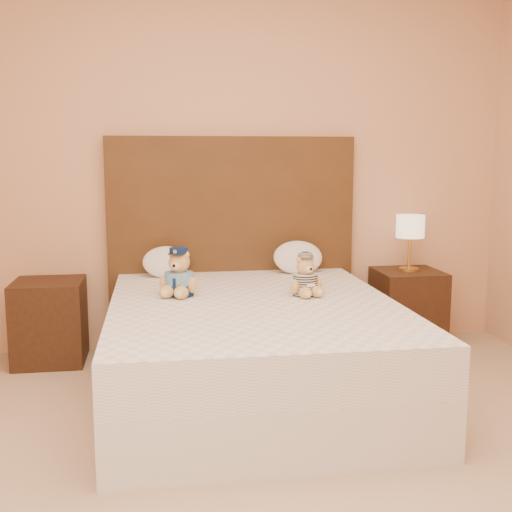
{
  "coord_description": "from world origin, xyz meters",
  "views": [
    {
      "loc": [
        -0.53,
        -2.3,
        1.37
      ],
      "look_at": [
        0.05,
        1.45,
        0.77
      ],
      "focal_mm": 45.0,
      "sensor_mm": 36.0,
      "label": 1
    }
  ],
  "objects": [
    {
      "name": "nightstand_right",
      "position": [
        1.25,
        2.0,
        0.28
      ],
      "size": [
        0.45,
        0.45,
        0.55
      ],
      "primitive_type": "cube",
      "color": "#331E10",
      "rests_on": "ground"
    },
    {
      "name": "ground",
      "position": [
        0.0,
        0.0,
        0.0
      ],
      "size": [
        4.0,
        4.5,
        0.0
      ],
      "primitive_type": "cube",
      "color": "tan",
      "rests_on": "ground"
    },
    {
      "name": "lamp",
      "position": [
        1.25,
        2.0,
        0.85
      ],
      "size": [
        0.2,
        0.2,
        0.4
      ],
      "color": "gold",
      "rests_on": "nightstand_right"
    },
    {
      "name": "pillow_left",
      "position": [
        -0.47,
        2.03,
        0.66
      ],
      "size": [
        0.32,
        0.21,
        0.23
      ],
      "primitive_type": "ellipsoid",
      "color": "white",
      "rests_on": "bed"
    },
    {
      "name": "teddy_police",
      "position": [
        -0.41,
        1.41,
        0.69
      ],
      "size": [
        0.32,
        0.31,
        0.28
      ],
      "primitive_type": null,
      "rotation": [
        0.0,
        0.0,
        -0.42
      ],
      "color": "tan",
      "rests_on": "bed"
    },
    {
      "name": "room_walls",
      "position": [
        0.0,
        0.46,
        1.81
      ],
      "size": [
        4.04,
        4.52,
        2.72
      ],
      "color": "tan",
      "rests_on": "ground"
    },
    {
      "name": "nightstand_left",
      "position": [
        -1.25,
        2.0,
        0.28
      ],
      "size": [
        0.45,
        0.45,
        0.55
      ],
      "primitive_type": "cube",
      "color": "#331E10",
      "rests_on": "ground"
    },
    {
      "name": "headboard",
      "position": [
        0.0,
        2.21,
        0.75
      ],
      "size": [
        1.75,
        0.08,
        1.5
      ],
      "primitive_type": "cube",
      "color": "#4D3017",
      "rests_on": "ground"
    },
    {
      "name": "bed",
      "position": [
        0.0,
        1.2,
        0.28
      ],
      "size": [
        1.6,
        2.0,
        0.55
      ],
      "color": "white",
      "rests_on": "ground"
    },
    {
      "name": "pillow_right",
      "position": [
        0.44,
        2.03,
        0.67
      ],
      "size": [
        0.35,
        0.23,
        0.25
      ],
      "primitive_type": "ellipsoid",
      "color": "white",
      "rests_on": "bed"
    },
    {
      "name": "teddy_prisoner",
      "position": [
        0.32,
        1.3,
        0.67
      ],
      "size": [
        0.27,
        0.26,
        0.24
      ],
      "primitive_type": null,
      "rotation": [
        0.0,
        0.0,
        0.28
      ],
      "color": "tan",
      "rests_on": "bed"
    }
  ]
}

